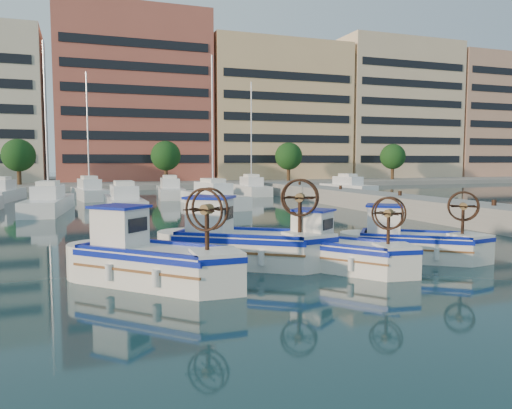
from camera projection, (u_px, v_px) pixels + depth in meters
name	position (u px, v px, depth m)	size (l,w,h in m)	color
ground	(321.00, 271.00, 15.87)	(300.00, 300.00, 0.00)	#1A4144
quay	(465.00, 213.00, 27.68)	(3.00, 60.00, 1.20)	gray
waterfront	(186.00, 113.00, 79.01)	(180.00, 40.00, 25.60)	gray
yacht_marina	(125.00, 197.00, 40.63)	(40.82, 21.59, 11.50)	white
fishing_boat_a	(149.00, 257.00, 14.13)	(4.30, 4.34, 2.80)	white
fishing_boat_b	(240.00, 241.00, 16.70)	(4.76, 4.12, 2.93)	white
fishing_boat_c	(337.00, 249.00, 16.04)	(3.49, 3.91, 2.43)	white
fishing_boat_d	(411.00, 241.00, 17.60)	(3.99, 3.51, 2.47)	white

